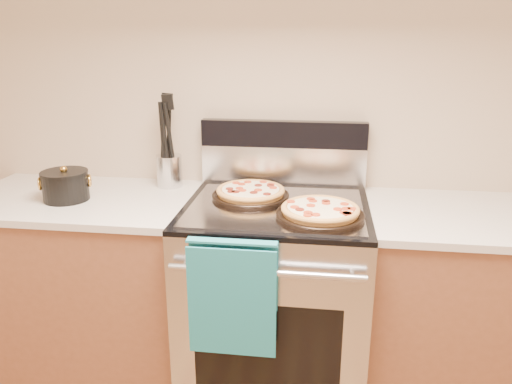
# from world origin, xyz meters

# --- Properties ---
(wall_back) EXTENTS (4.00, 0.00, 4.00)m
(wall_back) POSITION_xyz_m (0.00, 2.00, 1.35)
(wall_back) COLOR #C6AA8F
(wall_back) RESTS_ON ground
(range_body) EXTENTS (0.76, 0.68, 0.90)m
(range_body) POSITION_xyz_m (0.00, 1.65, 0.45)
(range_body) COLOR #B7B7BC
(range_body) RESTS_ON ground
(oven_window) EXTENTS (0.56, 0.01, 0.40)m
(oven_window) POSITION_xyz_m (0.00, 1.31, 0.45)
(oven_window) COLOR black
(oven_window) RESTS_ON range_body
(cooktop) EXTENTS (0.76, 0.68, 0.02)m
(cooktop) POSITION_xyz_m (0.00, 1.65, 0.91)
(cooktop) COLOR black
(cooktop) RESTS_ON range_body
(backsplash_lower) EXTENTS (0.76, 0.06, 0.18)m
(backsplash_lower) POSITION_xyz_m (0.00, 1.96, 1.01)
(backsplash_lower) COLOR silver
(backsplash_lower) RESTS_ON cooktop
(backsplash_upper) EXTENTS (0.76, 0.06, 0.12)m
(backsplash_upper) POSITION_xyz_m (0.00, 1.96, 1.16)
(backsplash_upper) COLOR black
(backsplash_upper) RESTS_ON backsplash_lower
(oven_handle) EXTENTS (0.70, 0.03, 0.03)m
(oven_handle) POSITION_xyz_m (0.00, 1.27, 0.80)
(oven_handle) COLOR silver
(oven_handle) RESTS_ON range_body
(dish_towel) EXTENTS (0.32, 0.05, 0.42)m
(dish_towel) POSITION_xyz_m (-0.12, 1.27, 0.70)
(dish_towel) COLOR #197280
(dish_towel) RESTS_ON oven_handle
(foil_sheet) EXTENTS (0.70, 0.55, 0.01)m
(foil_sheet) POSITION_xyz_m (0.00, 1.62, 0.92)
(foil_sheet) COLOR gray
(foil_sheet) RESTS_ON cooktop
(cabinet_left) EXTENTS (1.00, 0.62, 0.88)m
(cabinet_left) POSITION_xyz_m (-0.88, 1.68, 0.44)
(cabinet_left) COLOR brown
(cabinet_left) RESTS_ON ground
(countertop_left) EXTENTS (1.02, 0.64, 0.03)m
(countertop_left) POSITION_xyz_m (-0.88, 1.68, 0.90)
(countertop_left) COLOR beige
(countertop_left) RESTS_ON cabinet_left
(cabinet_right) EXTENTS (1.00, 0.62, 0.88)m
(cabinet_right) POSITION_xyz_m (0.88, 1.68, 0.44)
(cabinet_right) COLOR brown
(cabinet_right) RESTS_ON ground
(countertop_right) EXTENTS (1.02, 0.64, 0.03)m
(countertop_right) POSITION_xyz_m (0.88, 1.68, 0.90)
(countertop_right) COLOR beige
(countertop_right) RESTS_ON cabinet_right
(pepperoni_pizza_back) EXTENTS (0.40, 0.40, 0.04)m
(pepperoni_pizza_back) POSITION_xyz_m (-0.12, 1.72, 0.95)
(pepperoni_pizza_back) COLOR #B87638
(pepperoni_pizza_back) RESTS_ON foil_sheet
(pepperoni_pizza_front) EXTENTS (0.38, 0.38, 0.04)m
(pepperoni_pizza_front) POSITION_xyz_m (0.18, 1.52, 0.95)
(pepperoni_pizza_front) COLOR #B87638
(pepperoni_pizza_front) RESTS_ON foil_sheet
(utensil_crock) EXTENTS (0.15, 0.15, 0.15)m
(utensil_crock) POSITION_xyz_m (-0.53, 1.89, 0.98)
(utensil_crock) COLOR silver
(utensil_crock) RESTS_ON countertop_left
(saucepan) EXTENTS (0.25, 0.25, 0.12)m
(saucepan) POSITION_xyz_m (-0.91, 1.63, 0.97)
(saucepan) COLOR black
(saucepan) RESTS_ON countertop_left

